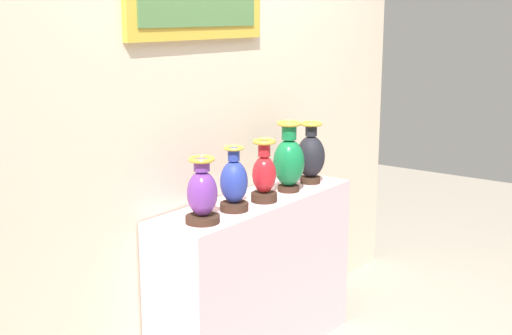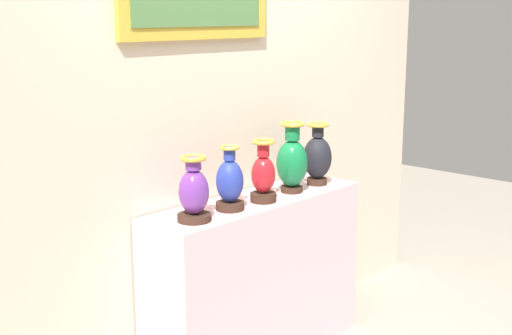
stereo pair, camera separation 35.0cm
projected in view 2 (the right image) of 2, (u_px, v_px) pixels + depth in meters
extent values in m
cube|color=beige|center=(256.00, 279.00, 3.64)|extent=(1.30, 0.36, 0.87)
cube|color=beige|center=(221.00, 62.00, 3.55)|extent=(3.47, 0.10, 3.11)
cylinder|color=#382319|center=(194.00, 217.00, 3.17)|extent=(0.16, 0.16, 0.03)
ellipsoid|color=#6B3393|center=(194.00, 192.00, 3.15)|extent=(0.14, 0.14, 0.21)
cylinder|color=#6B3393|center=(193.00, 164.00, 3.12)|extent=(0.07, 0.07, 0.05)
torus|color=gold|center=(193.00, 158.00, 3.11)|extent=(0.12, 0.12, 0.02)
cylinder|color=#382319|center=(230.00, 206.00, 3.35)|extent=(0.14, 0.14, 0.04)
ellipsoid|color=#263899|center=(230.00, 181.00, 3.32)|extent=(0.13, 0.13, 0.21)
cylinder|color=#263899|center=(229.00, 154.00, 3.29)|extent=(0.06, 0.06, 0.06)
torus|color=gold|center=(229.00, 148.00, 3.29)|extent=(0.10, 0.10, 0.02)
cylinder|color=#382319|center=(263.00, 197.00, 3.50)|extent=(0.13, 0.13, 0.04)
ellipsoid|color=red|center=(263.00, 175.00, 3.47)|extent=(0.12, 0.12, 0.19)
cylinder|color=red|center=(263.00, 149.00, 3.44)|extent=(0.06, 0.06, 0.07)
torus|color=gold|center=(263.00, 142.00, 3.43)|extent=(0.12, 0.12, 0.02)
cylinder|color=#382319|center=(292.00, 189.00, 3.68)|extent=(0.12, 0.12, 0.03)
ellipsoid|color=#14723D|center=(292.00, 163.00, 3.65)|extent=(0.17, 0.17, 0.25)
cylinder|color=#14723D|center=(292.00, 132.00, 3.62)|extent=(0.08, 0.08, 0.09)
torus|color=gold|center=(292.00, 124.00, 3.61)|extent=(0.13, 0.13, 0.02)
cylinder|color=#382319|center=(317.00, 181.00, 3.85)|extent=(0.11, 0.11, 0.04)
ellipsoid|color=black|center=(317.00, 158.00, 3.82)|extent=(0.16, 0.16, 0.23)
cylinder|color=black|center=(318.00, 131.00, 3.79)|extent=(0.06, 0.06, 0.07)
torus|color=gold|center=(318.00, 125.00, 3.78)|extent=(0.12, 0.12, 0.02)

